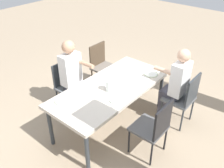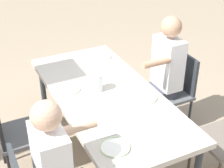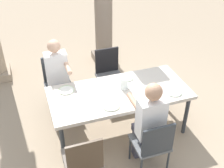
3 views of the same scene
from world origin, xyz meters
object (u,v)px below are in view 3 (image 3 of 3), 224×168
(diner_man_white, at_px, (148,122))
(chair_west_south, at_px, (83,160))
(chair_mid_south, at_px, (153,143))
(chair_west_north, at_px, (57,81))
(water_pitcher, at_px, (124,84))
(plate_0, at_px, (66,90))
(diner_woman_green, at_px, (58,77))
(plate_2, at_px, (126,78))
(chair_mid_north, at_px, (109,72))
(dining_table, at_px, (119,95))
(plate_1, at_px, (111,106))
(plate_3, at_px, (174,92))

(diner_man_white, bearing_deg, chair_west_south, -169.04)
(chair_west_south, xyz_separation_m, chair_mid_south, (0.90, 0.00, -0.03))
(chair_west_north, height_order, water_pitcher, chair_west_north)
(plate_0, bearing_deg, diner_woman_green, 95.59)
(plate_2, bearing_deg, chair_mid_north, 98.56)
(diner_woman_green, height_order, water_pitcher, diner_woman_green)
(chair_west_north, distance_m, chair_mid_south, 1.98)
(plate_0, bearing_deg, chair_west_north, 94.25)
(water_pitcher, bearing_deg, diner_man_white, -87.56)
(dining_table, relative_size, chair_mid_south, 2.29)
(diner_man_white, bearing_deg, plate_0, 130.94)
(plate_0, distance_m, plate_1, 0.74)
(plate_1, bearing_deg, diner_woman_green, 118.94)
(chair_west_south, bearing_deg, plate_0, 87.73)
(dining_table, distance_m, diner_man_white, 0.72)
(chair_mid_north, relative_size, diner_woman_green, 0.70)
(chair_mid_south, distance_m, diner_woman_green, 1.84)
(diner_woman_green, bearing_deg, chair_mid_north, 11.20)
(chair_west_north, relative_size, water_pitcher, 5.30)
(plate_1, distance_m, water_pitcher, 0.47)
(plate_2, xyz_separation_m, plate_3, (0.51, -0.58, 0.00))
(plate_0, height_order, plate_2, same)
(plate_0, distance_m, plate_2, 0.94)
(plate_2, bearing_deg, plate_0, -178.22)
(chair_west_south, relative_size, chair_mid_north, 1.00)
(chair_west_south, relative_size, plate_0, 4.01)
(chair_west_south, xyz_separation_m, plate_3, (1.50, 0.60, 0.21))
(plate_3, distance_m, water_pitcher, 0.73)
(chair_mid_north, height_order, plate_1, chair_mid_north)
(plate_1, relative_size, plate_3, 1.10)
(chair_mid_north, xyz_separation_m, plate_0, (-0.85, -0.62, 0.22))
(dining_table, xyz_separation_m, chair_mid_south, (0.13, -0.88, -0.17))
(chair_west_north, bearing_deg, plate_3, -37.82)
(plate_2, distance_m, water_pitcher, 0.28)
(chair_mid_north, distance_m, diner_woman_green, 0.93)
(chair_mid_north, height_order, diner_woman_green, diner_woman_green)
(chair_west_south, distance_m, diner_woman_green, 1.60)
(dining_table, height_order, diner_woman_green, diner_woman_green)
(plate_0, xyz_separation_m, plate_3, (1.46, -0.55, 0.00))
(diner_man_white, distance_m, water_pitcher, 0.78)
(chair_mid_north, bearing_deg, chair_west_south, -116.94)
(chair_west_north, xyz_separation_m, chair_mid_south, (0.90, -1.77, -0.03))
(dining_table, relative_size, plate_2, 9.09)
(water_pitcher, bearing_deg, plate_1, -133.23)
(diner_woman_green, distance_m, plate_1, 1.13)
(chair_west_south, xyz_separation_m, plate_1, (0.55, 0.61, 0.21))
(chair_mid_north, bearing_deg, dining_table, -98.43)
(chair_west_south, relative_size, diner_man_white, 0.69)
(chair_mid_south, distance_m, plate_3, 0.89)
(chair_mid_north, bearing_deg, diner_man_white, -90.10)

